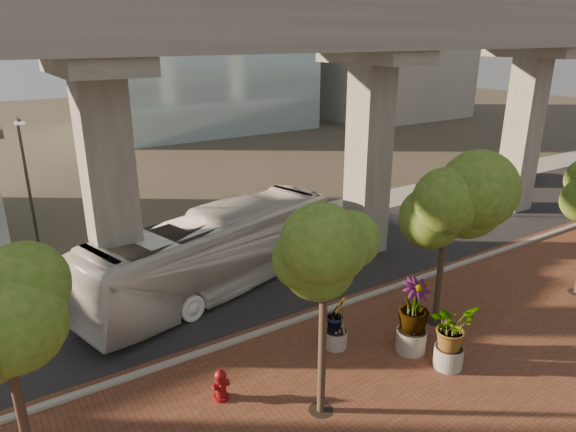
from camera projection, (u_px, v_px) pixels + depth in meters
ground at (284, 296)px, 21.22m from camera, size 160.00×160.00×0.00m
brick_plaza at (431, 407)px, 14.86m from camera, size 70.00×13.00×0.06m
asphalt_road at (260, 277)px, 22.80m from camera, size 90.00×8.00×0.04m
curb_strip at (312, 315)px, 19.60m from camera, size 70.00×0.25×0.16m
far_sidewalk at (209, 238)px, 27.16m from camera, size 90.00×3.00×0.06m
transit_viaduct at (257, 112)px, 20.37m from camera, size 72.00×5.60×12.40m
midrise_block at (386, 20)px, 65.10m from camera, size 18.00×16.00×24.00m
transit_bus at (216, 253)px, 21.22m from camera, size 12.44×6.04×3.38m
parked_car at (512, 171)px, 37.74m from camera, size 4.73×2.10×1.51m
fire_hydrant at (221, 384)px, 15.00m from camera, size 0.51×0.46×1.02m
planter_front at (452, 330)px, 16.16m from camera, size 2.05×2.05×2.26m
planter_right at (414, 309)px, 16.93m from camera, size 2.46×2.46×2.63m
planter_left at (336, 316)px, 17.29m from camera, size 1.77×1.77×1.94m
street_tree_far_west at (1, 319)px, 10.49m from camera, size 4.10×4.10×6.55m
street_tree_near_west at (325, 259)px, 13.11m from camera, size 3.14×3.14×6.18m
street_tree_near_east at (447, 206)px, 17.68m from camera, size 4.12×4.12×6.47m
streetlamp_west at (29, 190)px, 21.19m from camera, size 0.35×1.03×7.12m
streetlamp_east at (357, 146)px, 29.13m from camera, size 0.36×1.05×7.23m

